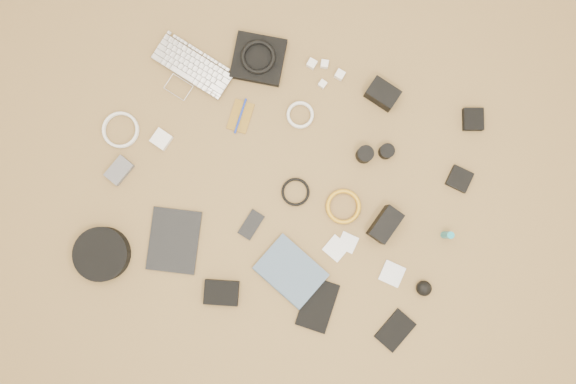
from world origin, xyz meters
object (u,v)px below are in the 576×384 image
(tablet, at_px, (174,241))
(paperback, at_px, (275,289))
(dslr_camera, at_px, (383,94))
(phone, at_px, (251,225))
(laptop, at_px, (187,76))
(headphone_case, at_px, (102,254))

(tablet, height_order, paperback, paperback)
(dslr_camera, distance_m, paperback, 0.85)
(tablet, distance_m, paperback, 0.43)
(tablet, xyz_separation_m, phone, (0.26, 0.14, -0.00))
(laptop, distance_m, headphone_case, 0.75)
(headphone_case, bearing_deg, tablet, 27.22)
(phone, height_order, headphone_case, headphone_case)
(dslr_camera, distance_m, phone, 0.71)
(headphone_case, bearing_deg, paperback, 5.09)
(laptop, xyz_separation_m, phone, (0.40, -0.48, -0.01))
(laptop, height_order, headphone_case, headphone_case)
(dslr_camera, relative_size, tablet, 0.48)
(laptop, bearing_deg, paperback, -34.90)
(laptop, distance_m, phone, 0.63)
(laptop, height_order, phone, laptop)
(phone, relative_size, headphone_case, 0.53)
(dslr_camera, bearing_deg, tablet, -111.11)
(phone, bearing_deg, tablet, -136.22)
(tablet, bearing_deg, dslr_camera, 41.84)
(paperback, bearing_deg, dslr_camera, 12.48)
(phone, relative_size, paperback, 0.46)
(tablet, distance_m, phone, 0.30)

